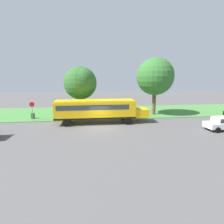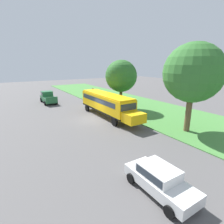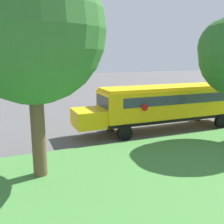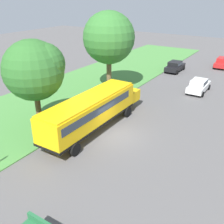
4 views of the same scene
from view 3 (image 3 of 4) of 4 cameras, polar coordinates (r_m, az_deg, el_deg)
The scene contains 3 objects.
ground_plane at distance 21.50m, azimuth 7.87°, elevation -2.16°, with size 120.00×120.00×0.00m, color #565454.
school_bus at distance 19.30m, azimuth 11.88°, elevation 1.90°, with size 2.85×12.42×3.16m.
oak_tree_roadside_mid at distance 11.39m, azimuth -16.70°, elevation 16.90°, with size 5.99×5.99×9.28m.
Camera 3 is at (-18.03, 10.44, 5.28)m, focal length 42.00 mm.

